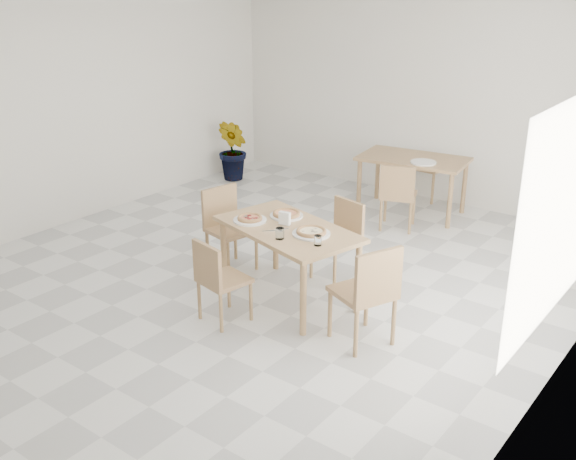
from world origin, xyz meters
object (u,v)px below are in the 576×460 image
Objects in this scene: second_table at (413,164)px; chair_back_n at (432,161)px; chair_west at (226,222)px; chair_east at (369,289)px; plate_pepperoni at (250,220)px; plate_mushroom at (311,234)px; plate_margherita at (286,216)px; tumbler_a at (318,240)px; potted_plant at (234,150)px; tumbler_b at (280,233)px; plate_empty at (423,162)px; chair_south at (217,276)px; pizza_pepperoni at (250,218)px; napkin_holder at (285,219)px; pizza_mushroom at (311,231)px; chair_back_s at (398,192)px; pizza_margherita at (286,214)px; chair_north at (341,234)px; main_table at (288,236)px.

chair_back_n is at bearing 88.90° from second_table.
chair_west reaches higher than second_table.
chair_east is 1.49m from plate_pepperoni.
plate_margherita is at bearing 152.99° from plate_mushroom.
plate_pepperoni reaches higher than second_table.
tumbler_a is 4.50m from potted_plant.
tumbler_b reaches higher than plate_empty.
tumbler_a is (0.69, 0.57, 0.33)m from chair_south.
chair_west is 0.71m from pizza_pepperoni.
napkin_holder is 0.42× the size of plate_empty.
pizza_mushroom is 2.34m from chair_back_s.
pizza_margherita reaches higher than chair_south.
chair_east is (0.94, -1.02, 0.06)m from chair_north.
plate_margherita is 3.51m from chair_back_n.
plate_mushroom is 1.19× the size of pizza_margherita.
chair_north is 2.53× the size of plate_margherita.
chair_south is at bearing -75.32° from plate_pepperoni.
second_table is (-0.50, 2.98, -0.10)m from plate_mushroom.
main_table is 3.73m from chair_back_n.
plate_mushroom is 1.09× the size of plate_pepperoni.
chair_back_n reaches higher than plate_empty.
pizza_margherita reaches higher than plate_mushroom.
second_table is (-0.33, 3.23, -0.15)m from tumbler_b.
chair_west is 0.70m from plate_pepperoni.
chair_east is 0.98× the size of potted_plant.
tumbler_a is at bearing -30.80° from napkin_holder.
plate_mushroom is (0.50, 0.74, 0.30)m from chair_south.
pizza_margherita is 0.91× the size of plate_empty.
chair_east is 6.88× the size of napkin_holder.
second_table is at bearing 102.40° from tumbler_a.
chair_east reaches higher than plate_empty.
pizza_margherita is at bearing -109.60° from chair_north.
pizza_pepperoni is at bearing 160.19° from tumbler_b.
chair_north reaches higher than pizza_pepperoni.
main_table is 0.16m from napkin_holder.
chair_south reaches higher than plate_pepperoni.
plate_mushroom is at bearing 180.00° from pizza_mushroom.
chair_south reaches higher than main_table.
pizza_pepperoni is (-0.39, -0.09, 0.12)m from main_table.
pizza_pepperoni is 1.90× the size of napkin_holder.
chair_east reaches higher than main_table.
plate_pepperoni is at bearing -152.22° from main_table.
tumbler_b reaches higher than chair_south.
napkin_holder is at bearing -82.86° from chair_back_n.
plate_margherita is 0.36× the size of chair_back_n.
main_table is at bearing 175.96° from pizza_mushroom.
chair_back_n reaches higher than pizza_pepperoni.
pizza_pepperoni is 0.30× the size of chair_back_s.
pizza_pepperoni is at bearing -64.10° from chair_south.
main_table is at bearing -82.05° from chair_back_n.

